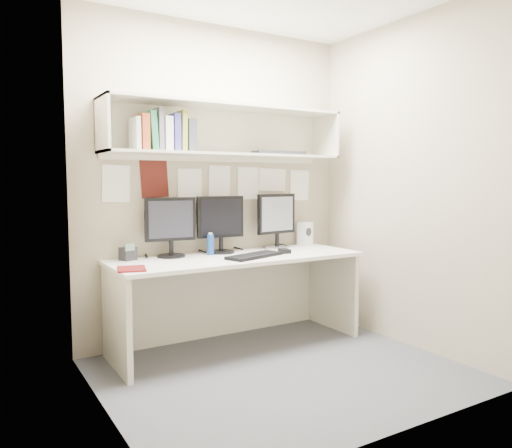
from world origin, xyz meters
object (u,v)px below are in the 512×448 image
speaker (305,234)px  desk_phone (128,253)px  monitor_center (221,222)px  monitor_left (170,225)px  maroon_notebook (131,269)px  monitor_right (277,219)px  desk (238,301)px  keyboard (255,256)px

speaker → desk_phone: speaker is taller
monitor_center → monitor_left: bearing=-175.5°
maroon_notebook → desk_phone: 0.42m
monitor_right → desk_phone: (-1.32, 0.01, -0.21)m
maroon_notebook → desk_phone: bearing=90.6°
monitor_left → speaker: 1.32m
monitor_center → desk_phone: bearing=-176.2°
desk_phone → desk: bearing=-35.8°
maroon_notebook → monitor_left: bearing=56.9°
monitor_right → speaker: size_ratio=2.23×
monitor_left → speaker: bearing=7.5°
speaker → maroon_notebook: speaker is taller
keyboard → desk: bearing=101.4°
desk → monitor_center: 0.66m
desk_phone → monitor_center: bearing=-20.6°
monitor_center → keyboard: (0.11, -0.35, -0.24)m
keyboard → speaker: size_ratio=2.33×
monitor_left → monitor_right: 0.99m
monitor_center → desk_phone: (-0.77, 0.01, -0.20)m
monitor_center → speaker: monitor_center is taller
desk → monitor_center: size_ratio=4.29×
monitor_right → maroon_notebook: monitor_right is taller
keyboard → maroon_notebook: size_ratio=2.23×
maroon_notebook → speaker: bearing=28.0°
desk → monitor_center: monitor_center is taller
monitor_left → keyboard: 0.70m
desk → speaker: (0.84, 0.25, 0.47)m
monitor_center → maroon_notebook: bearing=-150.9°
monitor_left → keyboard: bearing=-26.5°
monitor_left → keyboard: monitor_left is taller
desk → keyboard: size_ratio=4.02×
desk → monitor_center: bearing=99.3°
desk → desk_phone: bearing=164.2°
monitor_right → maroon_notebook: (-1.42, -0.40, -0.25)m
monitor_left → monitor_center: (0.43, -0.00, 0.00)m
speaker → monitor_center: bearing=167.2°
keyboard → maroon_notebook: keyboard is taller
desk → keyboard: keyboard is taller
monitor_center → desk: bearing=-76.2°
keyboard → speaker: 0.86m
monitor_right → desk: bearing=-165.7°
maroon_notebook → keyboard: bearing=16.9°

